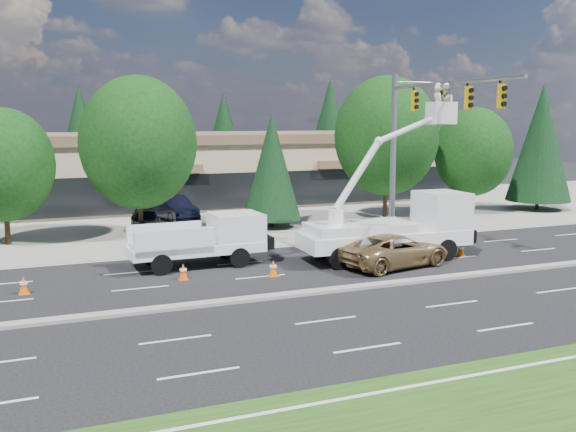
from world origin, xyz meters
name	(u,v)px	position (x,y,z in m)	size (l,w,h in m)	color
ground	(289,296)	(0.00, 0.00, 0.00)	(140.00, 140.00, 0.00)	black
concrete_apron	(175,220)	(0.00, 20.00, 0.01)	(140.00, 22.00, 0.01)	gray
road_median	(289,295)	(0.00, 0.00, 0.06)	(120.00, 0.55, 0.12)	gray
strip_mall	(147,167)	(0.00, 29.97, 2.83)	(50.40, 15.40, 5.50)	tan
tree_front_c	(3,165)	(-10.00, 15.00, 4.23)	(5.21, 5.21, 7.23)	#332114
tree_front_d	(138,143)	(-3.00, 15.00, 5.29)	(6.51, 6.51, 9.04)	#332114
tree_front_e	(272,166)	(5.00, 15.00, 3.76)	(3.56, 3.56, 7.01)	#332114
tree_front_f	(386,136)	(13.00, 15.00, 5.53)	(6.81, 6.81, 9.44)	#332114
tree_front_g	(473,152)	(20.00, 15.00, 4.37)	(5.38, 5.38, 7.46)	#332114
tree_front_h	(541,143)	(26.00, 15.00, 4.89)	(4.62, 4.62, 9.11)	#332114
tree_back_b	(81,134)	(-4.00, 42.00, 5.30)	(5.02, 5.02, 9.89)	#332114
tree_back_c	(224,134)	(10.00, 42.00, 5.11)	(4.83, 4.83, 9.52)	#332114
tree_back_d	(330,126)	(22.00, 42.00, 5.94)	(5.62, 5.62, 11.07)	#332114
signal_mast	(416,130)	(10.03, 7.04, 6.06)	(2.76, 10.16, 9.00)	gray
utility_pickup	(206,245)	(-1.55, 6.21, 0.95)	(6.09, 2.53, 2.31)	white
bucket_truck	(401,221)	(7.43, 4.17, 1.82)	(8.46, 2.91, 8.27)	white
traffic_cone_a	(24,285)	(-9.22, 4.09, 0.34)	(0.40, 0.40, 0.70)	#FF6008
traffic_cone_b	(183,272)	(-3.11, 3.96, 0.34)	(0.40, 0.40, 0.70)	#FF6008
traffic_cone_c	(273,268)	(0.55, 3.13, 0.34)	(0.40, 0.40, 0.70)	#FF6008
traffic_cone_d	(400,256)	(6.83, 3.22, 0.34)	(0.40, 0.40, 0.70)	#FF6008
traffic_cone_e	(461,249)	(10.42, 3.46, 0.34)	(0.40, 0.40, 0.70)	#FF6008
minivan	(395,250)	(6.28, 2.80, 0.74)	(2.47, 5.35, 1.49)	#9A7B4A
parked_car_west	(146,220)	(-2.57, 16.00, 0.72)	(1.70, 4.23, 1.44)	black
parked_car_east	(174,208)	(0.00, 20.09, 0.79)	(1.68, 4.81, 1.59)	black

